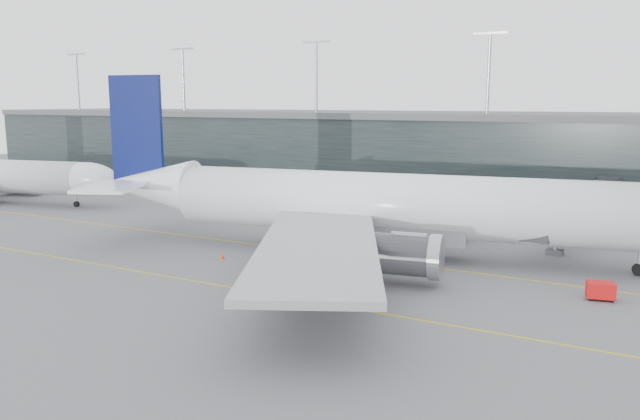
% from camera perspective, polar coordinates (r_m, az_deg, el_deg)
% --- Properties ---
extents(ground, '(320.00, 320.00, 0.00)m').
position_cam_1_polar(ground, '(75.57, 2.10, -3.39)').
color(ground, '#525257').
rests_on(ground, ground).
extents(taxiline_a, '(160.00, 0.25, 0.02)m').
position_cam_1_polar(taxiline_a, '(72.11, 0.69, -4.02)').
color(taxiline_a, gold).
rests_on(taxiline_a, ground).
extents(taxiline_b, '(160.00, 0.25, 0.02)m').
position_cam_1_polar(taxiline_b, '(58.93, -6.64, -7.29)').
color(taxiline_b, gold).
rests_on(taxiline_b, ground).
extents(taxiline_lead_main, '(0.25, 60.00, 0.02)m').
position_cam_1_polar(taxiline_lead_main, '(91.92, 10.46, -1.14)').
color(taxiline_lead_main, gold).
rests_on(taxiline_lead_main, ground).
extents(taxiline_lead_adj, '(0.25, 60.00, 0.02)m').
position_cam_1_polar(taxiline_lead_adj, '(138.78, -22.76, 1.95)').
color(taxiline_lead_adj, gold).
rests_on(taxiline_lead_adj, ground).
extents(terminal, '(240.00, 36.00, 29.00)m').
position_cam_1_polar(terminal, '(128.52, 13.73, 5.28)').
color(terminal, black).
rests_on(terminal, ground).
extents(main_aircraft, '(73.38, 68.17, 20.63)m').
position_cam_1_polar(main_aircraft, '(70.44, 6.67, 0.38)').
color(main_aircraft, white).
rests_on(main_aircraft, ground).
extents(jet_bridge, '(6.58, 43.83, 5.79)m').
position_cam_1_polar(jet_bridge, '(88.84, 22.46, 0.71)').
color(jet_bridge, '#2B2A2F').
rests_on(jet_bridge, ground).
extents(gse_cart, '(2.63, 1.98, 1.61)m').
position_cam_1_polar(gse_cart, '(60.90, 24.27, -6.69)').
color(gse_cart, red).
rests_on(gse_cart, ground).
extents(uld_a, '(2.79, 2.52, 2.09)m').
position_cam_1_polar(uld_a, '(85.13, 2.57, -1.12)').
color(uld_a, '#393A3F').
rests_on(uld_a, ground).
extents(uld_b, '(2.63, 2.40, 1.94)m').
position_cam_1_polar(uld_b, '(87.37, 4.68, -0.91)').
color(uld_b, '#393A3F').
rests_on(uld_b, ground).
extents(uld_c, '(2.45, 2.23, 1.81)m').
position_cam_1_polar(uld_c, '(83.78, 6.17, -1.45)').
color(uld_c, '#393A3F').
rests_on(uld_c, ground).
extents(cone_wing_stbd, '(0.50, 0.50, 0.79)m').
position_cam_1_polar(cone_wing_stbd, '(56.22, 2.60, -7.68)').
color(cone_wing_stbd, '#FA380D').
rests_on(cone_wing_stbd, ground).
extents(cone_wing_port, '(0.48, 0.48, 0.76)m').
position_cam_1_polar(cone_wing_port, '(82.67, 9.66, -2.10)').
color(cone_wing_port, orange).
rests_on(cone_wing_port, ground).
extents(cone_tail, '(0.50, 0.50, 0.79)m').
position_cam_1_polar(cone_tail, '(70.53, -8.93, -4.14)').
color(cone_tail, '#F0380D').
rests_on(cone_tail, ground).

